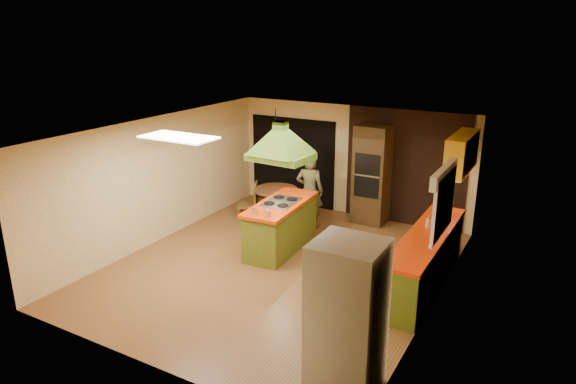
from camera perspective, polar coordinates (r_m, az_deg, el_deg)
The scene contains 21 objects.
ground at distance 9.36m, azimuth -1.02°, elevation -8.31°, with size 6.50×6.50×0.00m, color brown.
room_walls at distance 8.88m, azimuth -1.07°, elevation -1.05°, with size 5.50×6.50×6.50m.
ceiling_plane at distance 8.56m, azimuth -1.11°, elevation 6.89°, with size 6.50×6.50×0.00m, color silver.
brick_panel at distance 11.27m, azimuth 12.87°, elevation 2.60°, with size 2.64×0.03×2.50m, color #381E14.
nook_opening at distance 12.34m, azimuth 0.51°, elevation 3.41°, with size 2.20×0.03×2.10m, color black.
right_counter at distance 8.84m, azimuth 14.96°, elevation -7.28°, with size 0.62×3.05×0.92m.
upper_cabinets at distance 9.84m, azimuth 18.75°, elevation 4.11°, with size 0.34×1.40×0.70m, color yellow.
window_right at distance 8.15m, azimuth 17.00°, elevation 0.25°, with size 0.12×1.35×1.06m.
fluor_panel at distance 8.24m, azimuth -12.06°, elevation 5.97°, with size 1.20×0.60×0.03m, color white.
kitchen_island at distance 9.90m, azimuth -0.79°, elevation -3.75°, with size 0.88×1.95×0.97m.
range_hood at distance 9.40m, azimuth -0.84°, elevation 6.31°, with size 1.15×0.86×0.80m.
man at distance 10.89m, azimuth 2.42°, elevation 0.09°, with size 0.59×0.39×1.61m, color brown.
refrigerator at distance 6.08m, azimuth 6.54°, elevation -13.82°, with size 0.78×0.74×1.90m, color white.
wall_oven at distance 11.24m, azimuth 9.29°, elevation 1.89°, with size 0.74×0.62×2.16m.
dining_table at distance 11.40m, azimuth -1.33°, elevation -0.67°, with size 0.96×0.96×0.72m.
chair_left at distance 11.71m, azimuth -4.53°, elevation -0.80°, with size 0.43×0.43×0.79m, color brown, non-canonical shape.
chair_near at distance 10.81m, azimuth -1.94°, elevation -2.76°, with size 0.35×0.35×0.64m, color brown, non-canonical shape.
pendant_lamp at distance 11.03m, azimuth -1.39°, elevation 6.20°, with size 0.33×0.33×0.21m, color #FF9E3F.
canister_large at distance 9.38m, azimuth 16.23°, elevation -2.17°, with size 0.15×0.15×0.22m, color beige.
canister_medium at distance 9.45m, azimuth 16.34°, elevation -2.06°, with size 0.15×0.15×0.21m, color beige.
canister_small at distance 8.92m, azimuth 15.44°, elevation -3.34°, with size 0.12×0.12×0.16m, color beige.
Camera 1 is at (4.26, -7.24, 4.12)m, focal length 32.00 mm.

